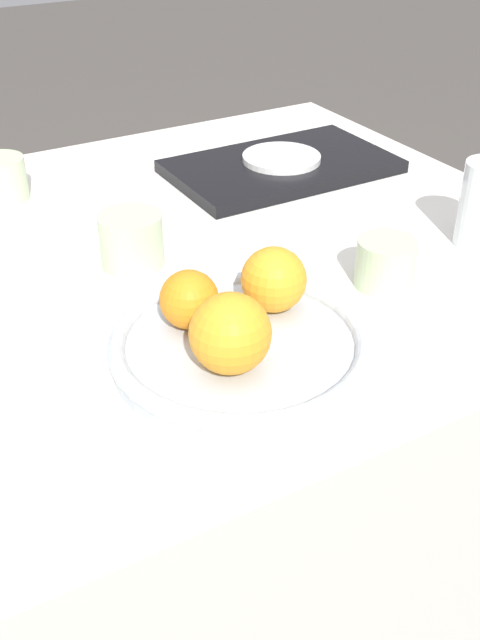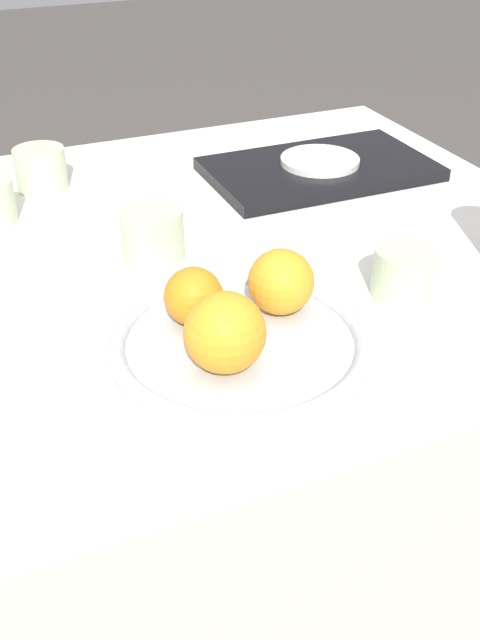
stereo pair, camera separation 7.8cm
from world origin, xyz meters
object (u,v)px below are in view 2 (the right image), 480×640
fruit_platter (240,346)px  orange_1 (281,282)px  serving_tray (319,169)px  cup_3 (403,272)px  cup_2 (41,169)px  cup_0 (153,235)px  side_plate (320,161)px  orange_0 (191,297)px  orange_2 (222,333)px

fruit_platter → orange_1: 0.09m
serving_tray → cup_3: 0.39m
orange_1 → serving_tray: orange_1 is taller
cup_2 → cup_3: 0.61m
fruit_platter → cup_0: cup_0 is taller
cup_0 → side_plate: bearing=26.7°
side_plate → cup_2: 0.45m
fruit_platter → orange_1: (0.07, 0.04, 0.04)m
serving_tray → cup_3: bearing=-103.4°
cup_0 → orange_1: bearing=-68.8°
serving_tray → side_plate: (-0.00, 0.00, 0.01)m
side_plate → orange_0: bearing=-134.1°
fruit_platter → serving_tray: (0.33, 0.43, -0.01)m
orange_2 → cup_0: size_ratio=1.01×
cup_0 → orange_0: bearing=-95.0°
serving_tray → side_plate: side_plate is taller
orange_0 → cup_2: size_ratio=0.81×
fruit_platter → orange_2: size_ratio=3.41×
cup_0 → cup_2: size_ratio=1.03×
side_plate → orange_1: bearing=-123.8°
fruit_platter → cup_3: cup_3 is taller
orange_2 → serving_tray: orange_2 is taller
orange_0 → orange_1: bearing=-9.0°
serving_tray → cup_0: (-0.34, -0.17, 0.03)m
orange_2 → serving_tray: 0.59m
side_plate → cup_0: cup_0 is taller
orange_2 → cup_3: (0.27, 0.08, -0.03)m
orange_1 → side_plate: bearing=56.2°
side_plate → cup_0: (-0.34, -0.17, 0.01)m
orange_0 → orange_2: (-0.00, -0.09, 0.01)m
side_plate → cup_2: cup_2 is taller
cup_2 → cup_3: (0.34, -0.51, -0.00)m
serving_tray → cup_2: cup_2 is taller
orange_2 → side_plate: 0.59m
serving_tray → cup_0: 0.38m
orange_1 → cup_2: bearing=108.8°
orange_0 → serving_tray: (0.36, 0.37, -0.04)m
side_plate → cup_2: (-0.43, 0.13, 0.01)m
orange_0 → cup_0: bearing=85.0°
side_plate → cup_2: size_ratio=1.62×
orange_0 → orange_1: 0.10m
orange_0 → cup_3: 0.27m
orange_0 → side_plate: 0.52m
orange_2 → cup_3: orange_2 is taller
orange_1 → serving_tray: (0.26, 0.39, -0.05)m
fruit_platter → side_plate: fruit_platter is taller
orange_1 → cup_2: orange_1 is taller
orange_2 → serving_tray: bearing=52.1°
orange_0 → cup_2: orange_0 is taller
orange_0 → side_plate: size_ratio=0.50×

